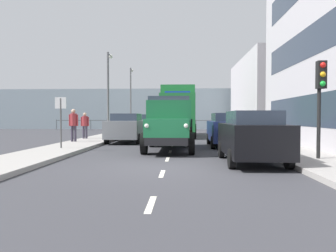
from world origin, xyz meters
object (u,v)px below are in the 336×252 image
Objects in this scene: car_grey_oppositeside_0 at (126,127)px; pedestrian_couple_b at (85,123)px; lamp_post_promenade at (109,86)px; traffic_light_near at (321,88)px; truck_vintage_green at (169,125)px; car_silver_oppositeside_1 at (141,125)px; pedestrian_in_dark_coat at (74,122)px; car_navy_kerbside_1 at (227,129)px; car_black_kerbside_near at (251,136)px; lamp_post_far at (131,93)px; street_sign at (61,113)px; lorry_cargo_green at (178,110)px.

car_grey_oppositeside_0 is 2.51× the size of pedestrian_couple_b.
traffic_light_near is at bearing 128.26° from lamp_post_promenade.
truck_vintage_green is at bearing 120.85° from car_grey_oppositeside_0.
pedestrian_in_dark_coat is at bearing 70.36° from car_silver_oppositeside_1.
lamp_post_promenade is (7.80, -6.87, 2.94)m from car_navy_kerbside_1.
car_grey_oppositeside_0 is (5.65, -2.30, 0.00)m from car_navy_kerbside_1.
car_grey_oppositeside_0 is 0.94× the size of car_silver_oppositeside_1.
car_black_kerbside_near is 15.24m from lamp_post_promenade.
car_grey_oppositeside_0 is 3.07m from pedestrian_in_dark_coat.
lamp_post_promenade reaches higher than traffic_light_near.
lamp_post_far is at bearing -75.76° from truck_vintage_green.
car_black_kerbside_near is at bearing 157.35° from street_sign.
car_black_kerbside_near is 1.25× the size of traffic_light_near.
pedestrian_in_dark_coat is 12.67m from traffic_light_near.
car_grey_oppositeside_0 is 0.63× the size of lamp_post_far.
lorry_cargo_green is at bearing -127.74° from pedestrian_in_dark_coat.
car_silver_oppositeside_1 is at bearing -100.18° from street_sign.
lorry_cargo_green is 3.23m from car_silver_oppositeside_1.
lamp_post_promenade is at bearing -101.38° from pedestrian_couple_b.
pedestrian_couple_b is at bearing -87.23° from pedestrian_in_dark_coat.
pedestrian_couple_b reaches higher than car_silver_oppositeside_1.
lamp_post_far reaches higher than pedestrian_in_dark_coat.
lamp_post_far is (2.19, -8.59, 3.17)m from car_silver_oppositeside_1.
car_black_kerbside_near is at bearing 108.76° from lamp_post_far.
truck_vintage_green is at bearing 118.11° from lamp_post_promenade.
pedestrian_couple_b is (5.62, -5.70, -0.06)m from truck_vintage_green.
car_silver_oppositeside_1 is at bearing -90.00° from car_grey_oppositeside_0.
street_sign is at bearing -22.65° from car_black_kerbside_near.
car_silver_oppositeside_1 is (5.65, -14.50, 0.00)m from car_black_kerbside_near.
pedestrian_in_dark_coat reaches higher than pedestrian_couple_b.
lamp_post_promenade is at bearing -61.89° from truck_vintage_green.
lorry_cargo_green is at bearing 175.09° from car_silver_oppositeside_1.
car_grey_oppositeside_0 is 15.39m from lamp_post_far.
traffic_light_near is 25.21m from lamp_post_far.
lamp_post_far reaches higher than traffic_light_near.
truck_vintage_green is 3.12× the size of pedestrian_in_dark_coat.
lorry_cargo_green is at bearing -139.56° from pedestrian_couple_b.
street_sign reaches higher than car_grey_oppositeside_0.
lamp_post_promenade is at bearing -41.38° from car_navy_kerbside_1.
lorry_cargo_green is at bearing 120.41° from lamp_post_far.
lorry_cargo_green reaches higher than traffic_light_near.
car_black_kerbside_near is 2.73m from traffic_light_near.
street_sign is (4.79, 0.35, 0.50)m from truck_vintage_green.
traffic_light_near is at bearing -179.16° from car_black_kerbside_near.
lamp_post_promenade is (7.80, -12.76, 2.94)m from car_black_kerbside_near.
car_grey_oppositeside_0 is (5.65, -8.19, 0.00)m from car_black_kerbside_near.
lorry_cargo_green is at bearing -72.39° from car_navy_kerbside_1.
car_grey_oppositeside_0 is at bearing -59.15° from truck_vintage_green.
car_grey_oppositeside_0 is at bearing -112.16° from street_sign.
lorry_cargo_green reaches higher than car_silver_oppositeside_1.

